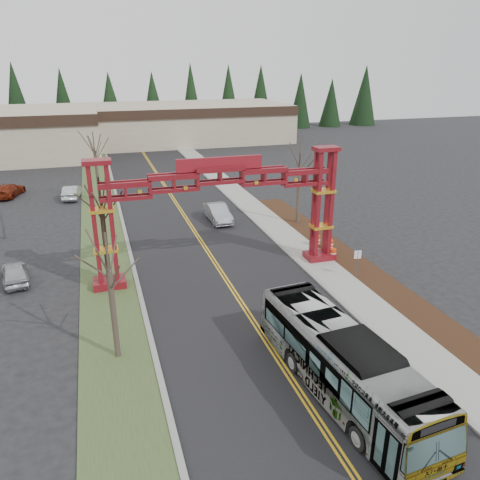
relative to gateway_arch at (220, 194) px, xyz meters
name	(u,v)px	position (x,y,z in m)	size (l,w,h in m)	color
ground	(340,454)	(0.00, -18.00, -5.98)	(200.00, 200.00, 0.00)	black
road	(200,240)	(0.00, 7.00, -5.97)	(12.00, 110.00, 0.02)	black
lane_line_left	(199,240)	(-0.12, 7.00, -5.96)	(0.12, 100.00, 0.01)	gold
lane_line_right	(202,240)	(0.12, 7.00, -5.96)	(0.12, 100.00, 0.01)	gold
curb_right	(266,232)	(6.15, 7.00, -5.91)	(0.30, 110.00, 0.15)	gray
sidewalk_right	(281,231)	(7.60, 7.00, -5.91)	(2.60, 110.00, 0.14)	gray
landscape_strip	(405,301)	(10.20, -8.00, -5.92)	(2.60, 50.00, 0.12)	black
grass_median	(106,250)	(-8.00, 7.00, -5.94)	(4.00, 110.00, 0.08)	#394B25
curb_left	(129,247)	(-6.15, 7.00, -5.91)	(0.30, 110.00, 0.15)	gray
gateway_arch	(220,194)	(0.00, 0.00, 0.00)	(18.20, 1.60, 8.90)	#5B0C0C
retail_building_east	(187,123)	(10.00, 61.95, -2.47)	(38.00, 20.30, 7.00)	tan
conifer_treeline	(130,103)	(0.25, 74.00, 0.50)	(116.10, 5.60, 13.00)	black
transit_bus	(342,363)	(1.80, -14.70, -4.31)	(2.80, 11.97, 3.34)	#A7A9AF
silver_sedan	(218,213)	(2.83, 11.69, -5.15)	(1.76, 5.04, 1.66)	#A5A8AD
parked_car_near_a	(15,273)	(-14.34, 2.82, -5.25)	(1.72, 4.28, 1.46)	#B0B3B8
parked_car_mid_a	(9,190)	(-17.95, 27.56, -5.22)	(2.13, 5.24, 1.52)	maroon
parked_car_far_a	(72,192)	(-11.00, 24.50, -5.22)	(1.61, 4.61, 1.52)	#B2B3BA
bare_tree_median_near	(109,271)	(-8.00, -8.60, -1.00)	(3.00, 3.00, 6.99)	#382D26
bare_tree_median_mid	(102,210)	(-8.00, 0.56, -0.55)	(3.32, 3.32, 7.66)	#382D26
bare_tree_median_far	(95,151)	(-8.00, 22.39, -0.38)	(3.11, 3.11, 7.70)	#382D26
bare_tree_right_far	(300,166)	(10.00, 8.79, -0.41)	(3.39, 3.39, 7.84)	#382D26
street_sign	(357,259)	(8.91, -4.00, -4.38)	(0.51, 0.12, 2.23)	#3F3F44
barrel_south	(333,255)	(8.95, -0.42, -5.50)	(0.53, 0.53, 0.97)	red
barrel_mid	(330,245)	(9.69, 1.46, -5.51)	(0.51, 0.51, 0.95)	red
barrel_north	(317,241)	(9.04, 2.59, -5.47)	(0.55, 0.55, 1.03)	red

